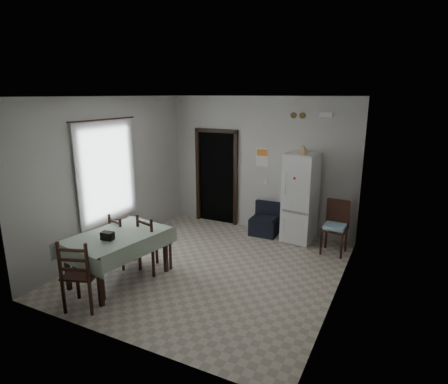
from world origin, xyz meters
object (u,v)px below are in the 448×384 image
fridge (300,198)px  dining_chair_far_right (154,243)px  navy_seat (265,219)px  corner_chair (335,228)px  dining_table (119,258)px  dining_chair_near_head (82,273)px  dining_chair_far_left (125,239)px

fridge → dining_chair_far_right: bearing=-119.4°
navy_seat → corner_chair: size_ratio=0.67×
corner_chair → dining_chair_far_right: 3.33m
dining_table → corner_chair: bearing=51.3°
fridge → dining_table: (-2.12, -2.98, -0.51)m
corner_chair → dining_chair_near_head: 4.46m
dining_chair_far_right → dining_chair_near_head: (-0.20, -1.39, 0.03)m
dining_chair_far_left → dining_chair_near_head: 1.40m
dining_table → dining_chair_far_left: 0.60m
navy_seat → dining_chair_near_head: size_ratio=0.65×
dining_chair_far_left → dining_chair_far_right: (0.60, 0.05, 0.03)m
dining_chair_far_left → dining_chair_far_right: bearing=-158.8°
fridge → dining_chair_near_head: size_ratio=1.72×
dining_table → dining_chair_near_head: size_ratio=1.44×
fridge → dining_chair_far_left: (-2.43, -2.47, -0.44)m
navy_seat → dining_chair_far_left: (-1.68, -2.47, 0.13)m
navy_seat → dining_table: (-1.38, -2.98, 0.05)m
dining_chair_far_right → dining_chair_near_head: dining_chair_near_head is taller
dining_chair_far_right → dining_chair_far_left: bearing=19.4°
dining_chair_near_head → dining_chair_far_right: bearing=-117.9°
corner_chair → dining_table: corner_chair is taller
fridge → dining_chair_far_left: 3.49m
navy_seat → dining_table: dining_table is taller
navy_seat → dining_table: 3.29m
corner_chair → fridge: bearing=158.5°
dining_chair_near_head → dining_table: bearing=-103.3°
navy_seat → dining_chair_near_head: bearing=-109.3°
fridge → dining_table: 3.70m
navy_seat → dining_chair_near_head: (-1.28, -3.81, 0.19)m
dining_chair_far_left → dining_chair_near_head: dining_chair_near_head is taller
dining_table → dining_chair_far_left: bearing=129.9°
corner_chair → dining_chair_far_left: 3.85m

